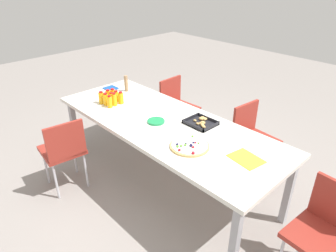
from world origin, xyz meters
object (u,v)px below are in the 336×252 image
Objects in this scene: juice_bottle_8 at (121,98)px; chair_far_left at (177,104)px; fruit_pizza at (189,146)px; paper_folder at (246,159)px; juice_bottle_6 at (113,94)px; cardboard_tube at (126,83)px; party_table at (164,126)px; juice_bottle_7 at (116,96)px; juice_bottle_3 at (108,96)px; chair_end at (325,228)px; napkin_stack at (111,88)px; juice_bottle_1 at (106,99)px; juice_bottle_2 at (110,102)px; snack_tray at (201,123)px; juice_bottle_5 at (114,99)px; juice_bottle_0 at (101,98)px; chair_far_right at (252,135)px; juice_bottle_4 at (112,98)px; plate_stack at (156,121)px; chair_near_left at (64,149)px.

chair_far_left is at bearing 87.59° from juice_bottle_8.
paper_folder is at bearing 24.28° from fruit_pizza.
cardboard_tube is at bearing 111.40° from juice_bottle_6.
juice_bottle_7 reaches higher than party_table.
chair_far_left is 5.83× the size of juice_bottle_3.
chair_end reaches higher than napkin_stack.
juice_bottle_6 reaches higher than napkin_stack.
juice_bottle_1 is 0.16m from juice_bottle_6.
juice_bottle_3 is 1.01× the size of juice_bottle_8.
juice_bottle_1 is 0.09m from juice_bottle_2.
chair_far_left is at bearing 82.35° from juice_bottle_7.
snack_tray is (-1.35, 0.18, 0.27)m from chair_end.
juice_bottle_0 is at bearing -153.32° from juice_bottle_5.
juice_bottle_6 is at bearing -165.65° from snack_tray.
chair_far_right is 1.03m from fruit_pizza.
paper_folder is at bearing 4.98° from juice_bottle_3.
juice_bottle_4 is 0.70m from plate_stack.
fruit_pizza is 1.67m from napkin_stack.
juice_bottle_1 is 0.10m from juice_bottle_5.
chair_far_right reaches higher than party_table.
juice_bottle_0 is at bearing -134.46° from juice_bottle_8.
juice_bottle_0 is (-0.19, 0.61, 0.32)m from chair_near_left.
juice_bottle_7 is at bearing 89.38° from juice_bottle_1.
juice_bottle_0 reaches higher than juice_bottle_4.
chair_far_right reaches higher than snack_tray.
juice_bottle_2 and juice_bottle_8 have the same top height.
juice_bottle_3 is at bearing -136.35° from juice_bottle_7.
chair_far_right is at bearing 22.79° from napkin_stack.
snack_tray is (-0.24, -0.59, 0.27)m from chair_far_right.
chair_end is 2.40m from juice_bottle_7.
chair_end is 1.35m from chair_far_right.
juice_bottle_2 is 0.58m from napkin_stack.
juice_bottle_4 is at bearing -85.82° from juice_bottle_7.
chair_far_left is 6.29× the size of juice_bottle_4.
chair_near_left reaches higher than paper_folder.
chair_far_left is at bearing 127.88° from party_table.
juice_bottle_2 is at bearing -80.89° from juice_bottle_5.
chair_end is 2.78m from napkin_stack.
juice_bottle_1 is at bearing 7.62° from juice_bottle_0.
juice_bottle_2 is 0.81× the size of plate_stack.
napkin_stack is at bearing 159.81° from juice_bottle_8.
chair_far_right is 5.95× the size of juice_bottle_2.
juice_bottle_6 is 0.16m from juice_bottle_8.
juice_bottle_4 is 0.07m from juice_bottle_7.
juice_bottle_8 is at bearing 85.10° from juice_bottle_5.
chair_far_right is at bearing 37.40° from juice_bottle_0.
chair_far_right is 5.80× the size of juice_bottle_0.
chair_end is 5.95× the size of juice_bottle_2.
chair_end is (1.64, 0.05, -0.20)m from party_table.
juice_bottle_0 is at bearing -165.76° from party_table.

